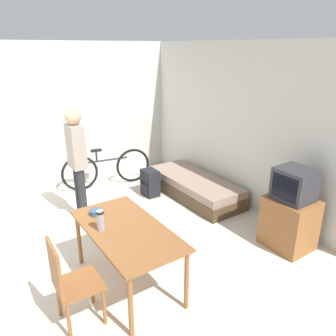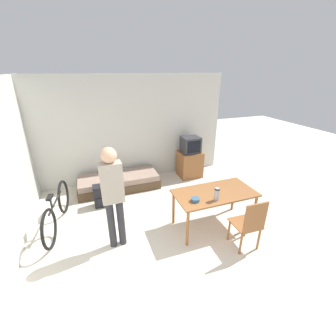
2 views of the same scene
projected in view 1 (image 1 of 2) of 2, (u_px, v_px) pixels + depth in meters
wall_back at (232, 124)px, 5.61m from camera, size 5.39×0.06×2.70m
wall_left at (75, 116)px, 6.29m from camera, size 0.06×4.92×2.70m
daybed at (194, 187)px, 6.02m from camera, size 1.98×0.80×0.36m
tv at (290, 213)px, 4.39m from camera, size 0.61×0.54×1.14m
dining_table at (126, 234)px, 3.61m from camera, size 1.48×0.77×0.74m
wooden_chair at (68, 280)px, 3.10m from camera, size 0.44×0.44×0.95m
bicycle at (107, 169)px, 6.39m from camera, size 0.33×1.74×0.78m
person_standing at (77, 157)px, 4.92m from camera, size 0.34×0.24×1.77m
thermos_flask at (100, 219)px, 3.50m from camera, size 0.09×0.09×0.23m
mate_bowl at (96, 212)px, 3.86m from camera, size 0.15×0.15×0.06m
backpack at (150, 183)px, 6.02m from camera, size 0.34×0.27×0.49m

